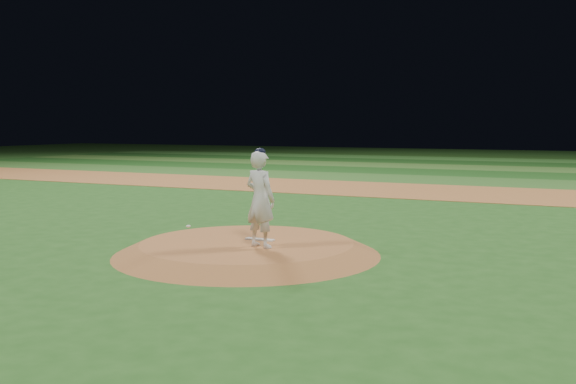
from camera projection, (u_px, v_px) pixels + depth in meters
The scene contains 12 objects.
ground at pixel (247, 254), 13.29m from camera, with size 120.00×120.00×0.00m, color #23551B.
infield_dirt_band at pixel (414, 191), 25.89m from camera, with size 70.00×6.00×0.02m, color #A26332.
outfield_stripe_0 at pixel (442, 180), 30.85m from camera, with size 70.00×5.00×0.02m, color #316324.
outfield_stripe_1 at pixel (461, 173), 35.35m from camera, with size 70.00×5.00×0.02m, color #1A4A17.
outfield_stripe_2 at pixel (475, 168), 39.86m from camera, with size 70.00×5.00×0.02m, color #3C6D27.
outfield_stripe_3 at pixel (487, 163), 44.36m from camera, with size 70.00×5.00×0.02m, color #1A4917.
outfield_stripe_4 at pixel (496, 160), 48.86m from camera, with size 70.00×5.00×0.02m, color #34762A.
outfield_stripe_5 at pixel (504, 157), 53.37m from camera, with size 70.00×5.00×0.02m, color #204C18.
pitchers_mound at pixel (247, 248), 13.27m from camera, with size 5.50×5.50×0.25m, color #A26132.
pitching_rubber at pixel (260, 239), 13.47m from camera, with size 0.64×0.16×0.03m, color silver.
rosin_bag at pixel (188, 226), 15.11m from camera, with size 0.11×0.11×0.06m, color silver.
pitcher_on_mound at pixel (260, 199), 12.60m from camera, with size 0.79×0.63×1.96m.
Camera 1 is at (6.31, -11.49, 2.67)m, focal length 40.00 mm.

